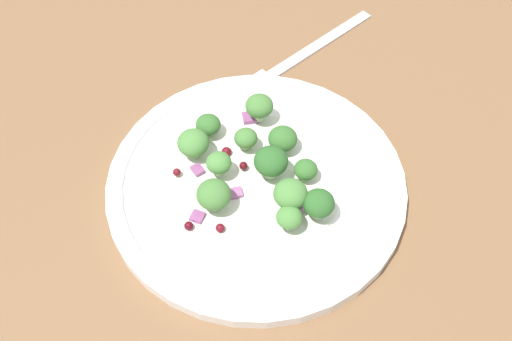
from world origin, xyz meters
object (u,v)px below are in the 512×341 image
at_px(broccoli_floret_0, 283,139).
at_px(broccoli_floret_1, 214,195).
at_px(plate, 256,183).
at_px(fork, 301,55).
at_px(broccoli_floret_2, 319,204).

relative_size(broccoli_floret_0, broccoli_floret_1, 0.91).
height_order(plate, fork, plate).
bearing_deg(fork, broccoli_floret_0, 155.32).
distance_m(broccoli_floret_0, broccoli_floret_1, 0.09).
distance_m(broccoli_floret_1, broccoli_floret_2, 0.09).
xyz_separation_m(broccoli_floret_0, broccoli_floret_1, (-0.05, 0.07, 0.00)).
height_order(broccoli_floret_2, fork, broccoli_floret_2).
xyz_separation_m(broccoli_floret_1, broccoli_floret_2, (-0.03, -0.08, -0.00)).
distance_m(broccoli_floret_2, fork, 0.21).
relative_size(broccoli_floret_1, fork, 0.17).
bearing_deg(fork, broccoli_floret_2, 166.16).
xyz_separation_m(plate, broccoli_floret_0, (0.03, -0.03, 0.02)).
xyz_separation_m(plate, broccoli_floret_1, (-0.02, 0.04, 0.02)).
bearing_deg(broccoli_floret_1, broccoli_floret_0, -57.62).
bearing_deg(broccoli_floret_2, broccoli_floret_1, 69.45).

